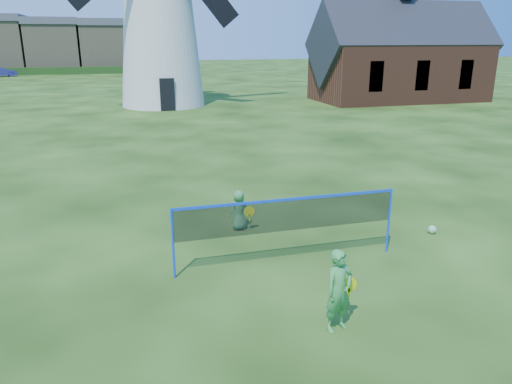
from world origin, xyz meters
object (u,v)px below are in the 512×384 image
object	(u,v)px
chapel	(400,59)
badminton_net	(288,216)
player_girl	(339,291)
player_boy	(239,210)
play_ball	(432,230)
windmill	(159,15)
car_right	(1,72)

from	to	relation	value
chapel	badminton_net	bearing A→B (deg)	-125.29
chapel	player_girl	bearing A→B (deg)	-122.75
player_boy	play_ball	size ratio (longest dim) A/B	4.84
play_ball	badminton_net	bearing A→B (deg)	-171.03
player_girl	play_ball	bearing A→B (deg)	21.57
player_boy	windmill	bearing A→B (deg)	-105.17
player_girl	play_ball	xyz separation A→B (m)	(4.21, 3.33, -0.63)
windmill	play_ball	world-z (taller)	windmill
chapel	badminton_net	world-z (taller)	chapel
windmill	chapel	world-z (taller)	windmill
windmill	player_girl	world-z (taller)	windmill
player_girl	play_ball	world-z (taller)	player_girl
chapel	play_ball	bearing A→B (deg)	-119.38
player_girl	player_boy	size ratio (longest dim) A/B	1.39
chapel	player_girl	distance (m)	34.78
play_ball	player_boy	bearing A→B (deg)	160.66
badminton_net	player_boy	size ratio (longest dim) A/B	4.74
windmill	chapel	bearing A→B (deg)	-5.23
player_girl	car_right	size ratio (longest dim) A/B	0.40
car_right	windmill	bearing A→B (deg)	-177.05
chapel	player_boy	xyz separation A→B (m)	(-19.28, -24.18, -2.76)
car_right	player_girl	bearing A→B (deg)	171.15
windmill	car_right	bearing A→B (deg)	116.99
chapel	player_boy	size ratio (longest dim) A/B	12.98
badminton_net	play_ball	world-z (taller)	badminton_net
chapel	play_ball	world-z (taller)	chapel
badminton_net	player_girl	world-z (taller)	badminton_net
badminton_net	player_boy	world-z (taller)	badminton_net
chapel	car_right	world-z (taller)	chapel
player_girl	play_ball	distance (m)	5.40
player_girl	player_boy	distance (m)	5.02
player_boy	play_ball	bearing A→B (deg)	146.62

